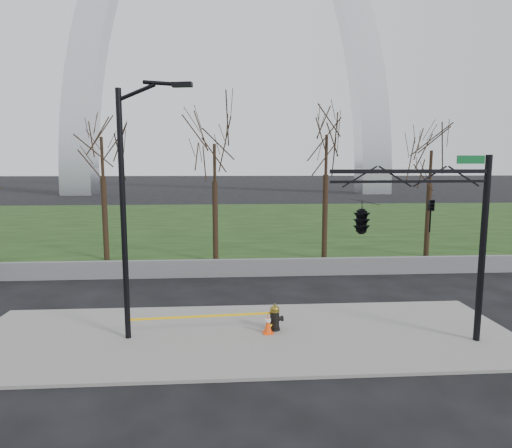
{
  "coord_description": "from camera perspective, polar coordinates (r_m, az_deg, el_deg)",
  "views": [
    {
      "loc": [
        -0.56,
        -13.69,
        5.65
      ],
      "look_at": [
        0.5,
        2.0,
        3.54
      ],
      "focal_mm": 30.17,
      "sensor_mm": 36.0,
      "label": 1
    }
  ],
  "objects": [
    {
      "name": "street_light",
      "position": [
        13.99,
        -16.42,
        3.43
      ],
      "size": [
        2.37,
        0.64,
        8.21
      ],
      "rotation": [
        0.0,
        0.0,
        -0.19
      ],
      "color": "black",
      "rests_on": "ground"
    },
    {
      "name": "traffic_cone",
      "position": [
        14.74,
        1.59,
        -13.11
      ],
      "size": [
        0.38,
        0.38,
        0.65
      ],
      "rotation": [
        0.0,
        0.0,
        0.16
      ],
      "color": "#FF480D",
      "rests_on": "sidewalk"
    },
    {
      "name": "tree_row",
      "position": [
        26.4,
        9.03,
        4.16
      ],
      "size": [
        56.64,
        4.0,
        8.17
      ],
      "color": "black",
      "rests_on": "ground"
    },
    {
      "name": "fire_hydrant",
      "position": [
        15.01,
        2.54,
        -12.33
      ],
      "size": [
        0.57,
        0.37,
        0.92
      ],
      "rotation": [
        0.0,
        0.0,
        0.15
      ],
      "color": "black",
      "rests_on": "sidewalk"
    },
    {
      "name": "gateway_arch",
      "position": [
        92.67,
        -3.69,
        24.47
      ],
      "size": [
        66.0,
        6.0,
        65.0
      ],
      "primitive_type": null,
      "color": "silver",
      "rests_on": "ground"
    },
    {
      "name": "caution_tape",
      "position": [
        14.72,
        -6.37,
        -12.15
      ],
      "size": [
        4.85,
        0.35,
        0.46
      ],
      "color": "yellow",
      "rests_on": "ground"
    },
    {
      "name": "ground",
      "position": [
        14.82,
        -1.46,
        -14.76
      ],
      "size": [
        500.0,
        500.0,
        0.0
      ],
      "primitive_type": "plane",
      "color": "black",
      "rests_on": "ground"
    },
    {
      "name": "sidewalk",
      "position": [
        14.8,
        -1.46,
        -14.58
      ],
      "size": [
        18.0,
        6.0,
        0.1
      ],
      "primitive_type": "cube",
      "color": "gray",
      "rests_on": "ground"
    },
    {
      "name": "guardrail",
      "position": [
        22.31,
        -2.34,
        -5.83
      ],
      "size": [
        60.0,
        0.3,
        0.9
      ],
      "primitive_type": "cube",
      "color": "#59595B",
      "rests_on": "ground"
    },
    {
      "name": "grass_strip",
      "position": [
        44.05,
        -3.11,
        0.31
      ],
      "size": [
        120.0,
        40.0,
        0.06
      ],
      "primitive_type": "cube",
      "color": "black",
      "rests_on": "ground"
    },
    {
      "name": "traffic_signal_mast",
      "position": [
        13.43,
        16.86,
        0.91
      ],
      "size": [
        5.09,
        2.52,
        6.0
      ],
      "rotation": [
        0.0,
        0.0,
        0.07
      ],
      "color": "black",
      "rests_on": "ground"
    }
  ]
}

